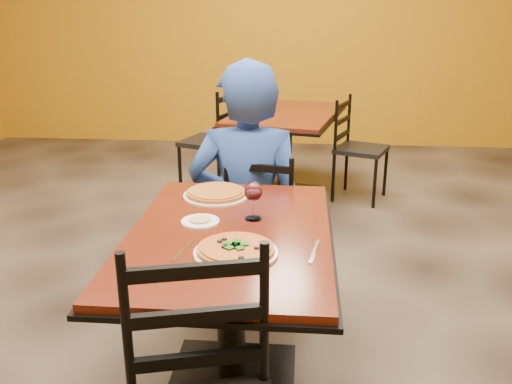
# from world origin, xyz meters

# --- Properties ---
(floor) EXTENTS (7.00, 8.00, 0.01)m
(floor) POSITION_xyz_m (0.00, 0.00, 0.00)
(floor) COLOR black
(floor) RESTS_ON ground
(wall_back) EXTENTS (7.00, 0.01, 3.00)m
(wall_back) POSITION_xyz_m (0.00, 4.00, 1.50)
(wall_back) COLOR #A87612
(wall_back) RESTS_ON ground
(table_main) EXTENTS (0.83, 1.23, 0.75)m
(table_main) POSITION_xyz_m (0.00, -0.50, 0.56)
(table_main) COLOR #58190D
(table_main) RESTS_ON floor
(table_second) EXTENTS (1.08, 1.39, 0.75)m
(table_second) POSITION_xyz_m (0.14, 2.06, 0.56)
(table_second) COLOR #58190D
(table_second) RESTS_ON floor
(chair_main_far) EXTENTS (0.46, 0.46, 0.87)m
(chair_main_far) POSITION_xyz_m (0.09, 0.39, 0.43)
(chair_main_far) COLOR black
(chair_main_far) RESTS_ON floor
(chair_second_left) EXTENTS (0.55, 0.55, 0.95)m
(chair_second_left) POSITION_xyz_m (-0.52, 2.06, 0.48)
(chair_second_left) COLOR black
(chair_second_left) RESTS_ON floor
(chair_second_right) EXTENTS (0.51, 0.51, 0.87)m
(chair_second_right) POSITION_xyz_m (0.79, 2.06, 0.44)
(chair_second_right) COLOR black
(chair_second_right) RESTS_ON floor
(diner) EXTENTS (0.67, 0.45, 1.35)m
(diner) POSITION_xyz_m (-0.01, 0.34, 0.68)
(diner) COLOR navy
(diner) RESTS_ON floor
(plate_main) EXTENTS (0.31, 0.31, 0.01)m
(plate_main) POSITION_xyz_m (0.05, -0.70, 0.76)
(plate_main) COLOR white
(plate_main) RESTS_ON table_main
(pizza_main) EXTENTS (0.28, 0.28, 0.02)m
(pizza_main) POSITION_xyz_m (0.05, -0.70, 0.77)
(pizza_main) COLOR maroon
(pizza_main) RESTS_ON plate_main
(plate_far) EXTENTS (0.31, 0.31, 0.01)m
(plate_far) POSITION_xyz_m (-0.12, -0.09, 0.76)
(plate_far) COLOR white
(plate_far) RESTS_ON table_main
(pizza_far) EXTENTS (0.28, 0.28, 0.02)m
(pizza_far) POSITION_xyz_m (-0.12, -0.09, 0.77)
(pizza_far) COLOR gold
(pizza_far) RESTS_ON plate_far
(side_plate) EXTENTS (0.16, 0.16, 0.01)m
(side_plate) POSITION_xyz_m (-0.13, -0.42, 0.76)
(side_plate) COLOR white
(side_plate) RESTS_ON table_main
(dip) EXTENTS (0.09, 0.09, 0.01)m
(dip) POSITION_xyz_m (-0.13, -0.42, 0.76)
(dip) COLOR tan
(dip) RESTS_ON side_plate
(wine_glass) EXTENTS (0.08, 0.08, 0.18)m
(wine_glass) POSITION_xyz_m (0.08, -0.36, 0.84)
(wine_glass) COLOR white
(wine_glass) RESTS_ON table_main
(fork) EXTENTS (0.05, 0.19, 0.00)m
(fork) POSITION_xyz_m (-0.15, -0.69, 0.75)
(fork) COLOR silver
(fork) RESTS_ON table_main
(knife) EXTENTS (0.05, 0.21, 0.00)m
(knife) POSITION_xyz_m (0.34, -0.66, 0.75)
(knife) COLOR silver
(knife) RESTS_ON table_main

